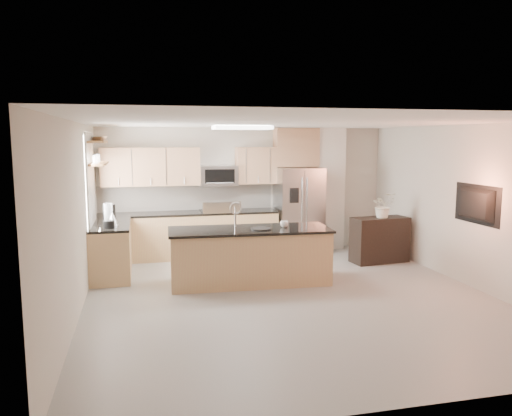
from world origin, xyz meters
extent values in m
plane|color=gray|center=(0.00, 0.00, 0.00)|extent=(6.50, 6.50, 0.00)
cube|color=white|center=(0.00, 0.00, 2.60)|extent=(6.00, 6.50, 0.02)
cube|color=beige|center=(0.00, 3.25, 1.30)|extent=(6.00, 0.02, 2.60)
cube|color=beige|center=(0.00, -3.25, 1.30)|extent=(6.00, 0.02, 2.60)
cube|color=beige|center=(-3.00, 0.00, 1.30)|extent=(0.02, 6.50, 2.60)
cube|color=beige|center=(3.00, 0.00, 1.30)|extent=(0.02, 6.50, 2.60)
cube|color=tan|center=(-1.23, 2.92, 0.44)|extent=(3.55, 0.65, 0.88)
cube|color=black|center=(-1.23, 2.92, 0.90)|extent=(3.55, 0.66, 0.04)
cube|color=silver|center=(-1.23, 3.24, 1.18)|extent=(3.55, 0.02, 0.52)
cube|color=tan|center=(-2.67, 1.85, 0.44)|extent=(0.65, 1.50, 0.88)
cube|color=black|center=(-2.67, 1.85, 0.90)|extent=(0.66, 1.50, 0.04)
cube|color=black|center=(-0.60, 2.92, 0.45)|extent=(0.76, 0.64, 0.90)
cube|color=black|center=(-0.60, 2.92, 0.92)|extent=(0.76, 0.62, 0.03)
cube|color=#A9A9AB|center=(-0.60, 2.62, 1.03)|extent=(0.76, 0.04, 0.22)
cube|color=tan|center=(-1.94, 3.08, 1.83)|extent=(1.92, 0.33, 0.75)
cube|color=tan|center=(0.19, 3.08, 1.83)|extent=(0.82, 0.33, 0.75)
cube|color=#A9A9AB|center=(-0.60, 3.05, 1.63)|extent=(0.76, 0.40, 0.40)
cube|color=black|center=(-0.60, 2.85, 1.63)|extent=(0.60, 0.02, 0.28)
cube|color=#A9A9AB|center=(1.06, 2.88, 0.89)|extent=(0.92, 0.75, 1.78)
cube|color=gray|center=(1.06, 2.50, 0.89)|extent=(0.02, 0.01, 1.69)
cube|color=black|center=(0.84, 2.48, 1.25)|extent=(0.18, 0.03, 0.30)
cube|color=silver|center=(1.82, 3.10, 1.30)|extent=(0.60, 0.30, 2.60)
cube|color=white|center=(-2.98, 1.85, 1.65)|extent=(0.03, 1.05, 1.55)
cube|color=white|center=(-2.97, 1.85, 1.65)|extent=(0.03, 1.15, 1.65)
cube|color=brown|center=(-2.85, 1.95, 1.95)|extent=(0.30, 1.20, 0.04)
cube|color=brown|center=(-2.85, 1.95, 2.32)|extent=(0.30, 1.20, 0.04)
cube|color=white|center=(-0.40, 1.60, 2.56)|extent=(1.00, 0.50, 0.06)
cube|color=tan|center=(-0.43, 0.88, 0.44)|extent=(2.62, 1.02, 0.87)
cube|color=black|center=(-0.43, 0.88, 0.89)|extent=(2.68, 1.08, 0.04)
cube|color=black|center=(-0.63, 0.88, 0.88)|extent=(0.54, 0.40, 0.01)
cylinder|color=#A9A9AB|center=(-0.63, 1.09, 1.08)|extent=(0.03, 0.03, 0.34)
torus|color=#A9A9AB|center=(-0.63, 1.03, 1.23)|extent=(0.21, 0.03, 0.21)
cube|color=black|center=(2.32, 1.70, 0.44)|extent=(1.13, 0.57, 0.87)
imported|color=white|center=(0.16, 0.87, 0.96)|extent=(0.15, 0.15, 0.11)
cylinder|color=black|center=(-0.26, 0.78, 0.92)|extent=(0.37, 0.37, 0.02)
cylinder|color=black|center=(-2.67, 1.42, 0.98)|extent=(0.18, 0.18, 0.12)
cylinder|color=silver|center=(-2.67, 1.42, 1.19)|extent=(0.13, 0.13, 0.29)
cone|color=#A9A9AB|center=(-2.62, 1.67, 1.03)|extent=(0.21, 0.21, 0.23)
cylinder|color=black|center=(-2.62, 1.67, 1.16)|extent=(0.04, 0.04, 0.04)
cube|color=black|center=(-2.69, 2.01, 1.07)|extent=(0.20, 0.23, 0.31)
cylinder|color=#A9A9AB|center=(-2.69, 1.95, 1.00)|extent=(0.10, 0.10, 0.11)
imported|color=#A9A9AB|center=(-2.85, 2.22, 2.39)|extent=(0.52, 0.52, 0.10)
imported|color=silver|center=(2.34, 1.64, 1.24)|extent=(0.71, 0.64, 0.73)
imported|color=black|center=(2.91, -0.20, 1.35)|extent=(0.14, 1.08, 0.62)
camera|label=1|loc=(-2.15, -6.97, 2.36)|focal=35.00mm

